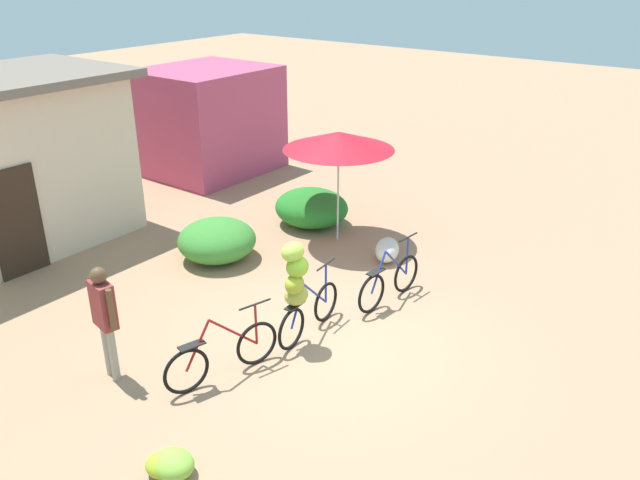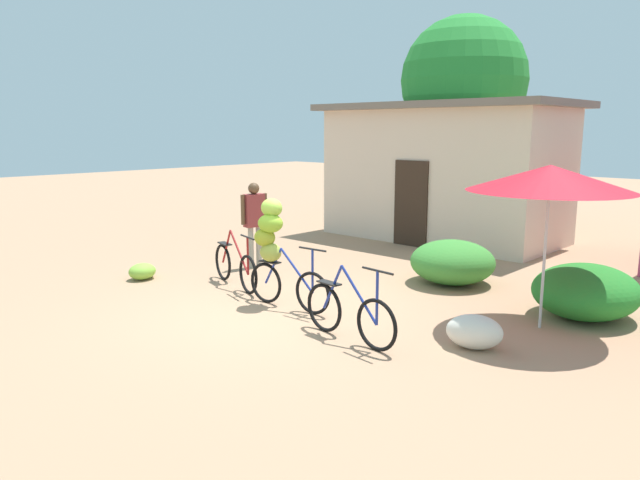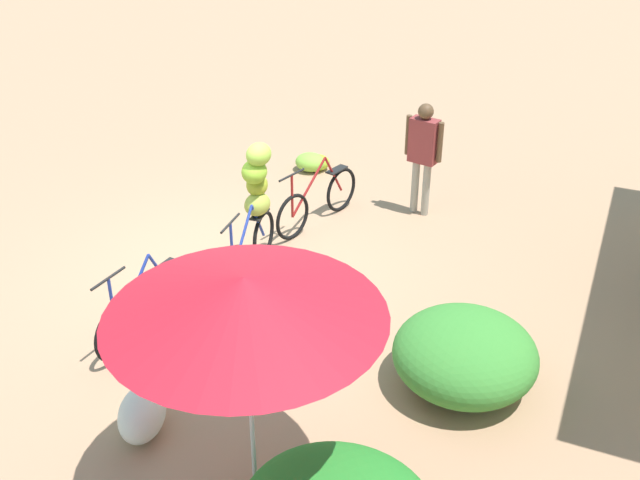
{
  "view_description": "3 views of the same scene",
  "coord_description": "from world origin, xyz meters",
  "px_view_note": "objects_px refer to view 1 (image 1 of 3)",
  "views": [
    {
      "loc": [
        -6.65,
        -4.96,
        5.34
      ],
      "look_at": [
        1.1,
        0.87,
        1.02
      ],
      "focal_mm": 35.93,
      "sensor_mm": 36.0,
      "label": 1
    },
    {
      "loc": [
        6.36,
        -5.84,
        2.71
      ],
      "look_at": [
        -0.26,
        1.23,
        0.9
      ],
      "focal_mm": 33.39,
      "sensor_mm": 36.0,
      "label": 2
    },
    {
      "loc": [
        7.36,
        4.41,
        5.27
      ],
      "look_at": [
        0.03,
        1.24,
        0.74
      ],
      "focal_mm": 43.29,
      "sensor_mm": 36.0,
      "label": 3
    }
  ],
  "objects_px": {
    "shop_pink": "(208,120)",
    "banana_pile_on_ground": "(169,465)",
    "market_umbrella": "(339,141)",
    "bicycle_center_loaded": "(389,282)",
    "bicycle_near_pile": "(299,285)",
    "produce_sack": "(387,250)",
    "bicycle_leftmost": "(223,355)",
    "person_vendor": "(104,312)"
  },
  "relations": [
    {
      "from": "shop_pink",
      "to": "banana_pile_on_ground",
      "type": "height_order",
      "value": "shop_pink"
    },
    {
      "from": "market_umbrella",
      "to": "bicycle_center_loaded",
      "type": "relative_size",
      "value": 1.38
    },
    {
      "from": "bicycle_near_pile",
      "to": "produce_sack",
      "type": "bearing_deg",
      "value": 7.69
    },
    {
      "from": "bicycle_leftmost",
      "to": "bicycle_near_pile",
      "type": "height_order",
      "value": "bicycle_near_pile"
    },
    {
      "from": "market_umbrella",
      "to": "bicycle_near_pile",
      "type": "relative_size",
      "value": 1.35
    },
    {
      "from": "bicycle_center_loaded",
      "to": "bicycle_leftmost",
      "type": "bearing_deg",
      "value": 167.65
    },
    {
      "from": "bicycle_center_loaded",
      "to": "produce_sack",
      "type": "distance_m",
      "value": 1.58
    },
    {
      "from": "bicycle_near_pile",
      "to": "produce_sack",
      "type": "xyz_separation_m",
      "value": [
        3.2,
        0.43,
        -0.74
      ]
    },
    {
      "from": "bicycle_leftmost",
      "to": "bicycle_center_loaded",
      "type": "xyz_separation_m",
      "value": [
        3.2,
        -0.7,
        0.0
      ]
    },
    {
      "from": "market_umbrella",
      "to": "bicycle_center_loaded",
      "type": "xyz_separation_m",
      "value": [
        -1.6,
        -2.2,
        -1.7
      ]
    },
    {
      "from": "shop_pink",
      "to": "produce_sack",
      "type": "relative_size",
      "value": 4.57
    },
    {
      "from": "shop_pink",
      "to": "person_vendor",
      "type": "height_order",
      "value": "shop_pink"
    },
    {
      "from": "shop_pink",
      "to": "person_vendor",
      "type": "relative_size",
      "value": 1.9
    },
    {
      "from": "bicycle_center_loaded",
      "to": "shop_pink",
      "type": "bearing_deg",
      "value": 66.53
    },
    {
      "from": "person_vendor",
      "to": "produce_sack",
      "type": "bearing_deg",
      "value": -11.28
    },
    {
      "from": "bicycle_leftmost",
      "to": "bicycle_near_pile",
      "type": "relative_size",
      "value": 1.02
    },
    {
      "from": "produce_sack",
      "to": "person_vendor",
      "type": "xyz_separation_m",
      "value": [
        -5.44,
        1.09,
        0.81
      ]
    },
    {
      "from": "market_umbrella",
      "to": "person_vendor",
      "type": "bearing_deg",
      "value": -177.35
    },
    {
      "from": "shop_pink",
      "to": "bicycle_near_pile",
      "type": "xyz_separation_m",
      "value": [
        -5.2,
        -7.24,
        -0.4
      ]
    },
    {
      "from": "bicycle_near_pile",
      "to": "market_umbrella",
      "type": "bearing_deg",
      "value": 27.19
    },
    {
      "from": "bicycle_center_loaded",
      "to": "person_vendor",
      "type": "distance_m",
      "value": 4.59
    },
    {
      "from": "market_umbrella",
      "to": "bicycle_leftmost",
      "type": "height_order",
      "value": "market_umbrella"
    },
    {
      "from": "bicycle_near_pile",
      "to": "banana_pile_on_ground",
      "type": "xyz_separation_m",
      "value": [
        -3.0,
        -0.53,
        -0.82
      ]
    },
    {
      "from": "shop_pink",
      "to": "banana_pile_on_ground",
      "type": "bearing_deg",
      "value": -136.54
    },
    {
      "from": "shop_pink",
      "to": "bicycle_leftmost",
      "type": "bearing_deg",
      "value": -133.17
    },
    {
      "from": "banana_pile_on_ground",
      "to": "person_vendor",
      "type": "height_order",
      "value": "person_vendor"
    },
    {
      "from": "bicycle_center_loaded",
      "to": "banana_pile_on_ground",
      "type": "height_order",
      "value": "bicycle_center_loaded"
    },
    {
      "from": "banana_pile_on_ground",
      "to": "produce_sack",
      "type": "distance_m",
      "value": 6.27
    },
    {
      "from": "bicycle_near_pile",
      "to": "person_vendor",
      "type": "relative_size",
      "value": 0.99
    },
    {
      "from": "bicycle_near_pile",
      "to": "person_vendor",
      "type": "distance_m",
      "value": 2.71
    },
    {
      "from": "bicycle_center_loaded",
      "to": "produce_sack",
      "type": "height_order",
      "value": "bicycle_center_loaded"
    },
    {
      "from": "shop_pink",
      "to": "banana_pile_on_ground",
      "type": "relative_size",
      "value": 5.35
    },
    {
      "from": "market_umbrella",
      "to": "person_vendor",
      "type": "xyz_separation_m",
      "value": [
        -5.71,
        -0.26,
        -1.04
      ]
    },
    {
      "from": "shop_pink",
      "to": "person_vendor",
      "type": "xyz_separation_m",
      "value": [
        -7.44,
        -5.72,
        -0.33
      ]
    },
    {
      "from": "produce_sack",
      "to": "shop_pink",
      "type": "bearing_deg",
      "value": 73.64
    },
    {
      "from": "market_umbrella",
      "to": "bicycle_leftmost",
      "type": "bearing_deg",
      "value": -162.63
    },
    {
      "from": "shop_pink",
      "to": "bicycle_leftmost",
      "type": "xyz_separation_m",
      "value": [
        -6.53,
        -6.96,
        -0.99
      ]
    },
    {
      "from": "shop_pink",
      "to": "banana_pile_on_ground",
      "type": "xyz_separation_m",
      "value": [
        -8.2,
        -7.77,
        -1.22
      ]
    },
    {
      "from": "market_umbrella",
      "to": "bicycle_near_pile",
      "type": "height_order",
      "value": "market_umbrella"
    },
    {
      "from": "bicycle_near_pile",
      "to": "person_vendor",
      "type": "xyz_separation_m",
      "value": [
        -2.24,
        1.52,
        0.07
      ]
    },
    {
      "from": "produce_sack",
      "to": "person_vendor",
      "type": "distance_m",
      "value": 5.6
    },
    {
      "from": "person_vendor",
      "to": "banana_pile_on_ground",
      "type": "bearing_deg",
      "value": -110.4
    }
  ]
}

